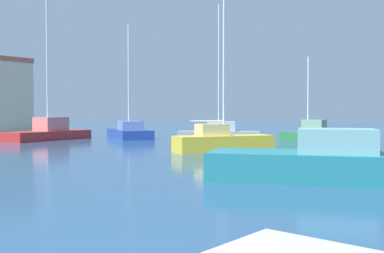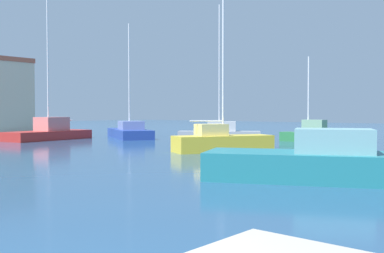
{
  "view_description": "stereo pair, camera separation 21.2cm",
  "coord_description": "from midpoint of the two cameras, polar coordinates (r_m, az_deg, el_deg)",
  "views": [
    {
      "loc": [
        -2.56,
        -4.09,
        2.43
      ],
      "look_at": [
        23.55,
        18.21,
        1.33
      ],
      "focal_mm": 42.8,
      "sensor_mm": 36.0,
      "label": 1
    },
    {
      "loc": [
        -2.42,
        -4.25,
        2.43
      ],
      "look_at": [
        23.55,
        18.21,
        1.33
      ],
      "focal_mm": 42.8,
      "sensor_mm": 36.0,
      "label": 2
    }
  ],
  "objects": [
    {
      "name": "water",
      "position": [
        29.94,
        -13.22,
        -2.87
      ],
      "size": [
        160.0,
        160.0,
        0.0
      ],
      "primitive_type": "plane",
      "color": "navy",
      "rests_on": "ground"
    },
    {
      "name": "sailboat_blue_inner_mooring",
      "position": [
        42.9,
        -7.64,
        -0.65
      ],
      "size": [
        6.46,
        8.49,
        10.6
      ],
      "color": "#233D93",
      "rests_on": "water"
    },
    {
      "name": "sailboat_yellow_outer_mooring",
      "position": [
        27.99,
        3.92,
        -1.82
      ],
      "size": [
        6.29,
        4.55,
        9.76
      ],
      "color": "gold",
      "rests_on": "water"
    },
    {
      "name": "sailboat_green_near_pier",
      "position": [
        37.85,
        14.62,
        -0.87
      ],
      "size": [
        1.45,
        4.74,
        6.85
      ],
      "color": "#28703D",
      "rests_on": "water"
    },
    {
      "name": "sailboat_red_center_channel",
      "position": [
        41.63,
        -17.23,
        -0.64
      ],
      "size": [
        8.21,
        3.97,
        13.24
      ],
      "color": "#B22823",
      "rests_on": "water"
    },
    {
      "name": "sailboat_grey_mid_harbor",
      "position": [
        43.26,
        3.64,
        -0.58
      ],
      "size": [
        6.06,
        7.41,
        12.48
      ],
      "color": "gray",
      "rests_on": "water"
    },
    {
      "name": "motorboat_teal_far_left",
      "position": [
        16.8,
        16.31,
        -4.36
      ],
      "size": [
        5.93,
        8.43,
        1.84
      ],
      "color": "#1E707A",
      "rests_on": "water"
    }
  ]
}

